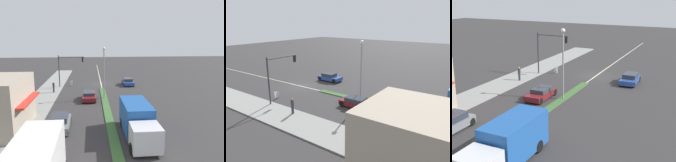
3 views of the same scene
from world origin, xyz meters
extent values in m
plane|color=#333030|center=(0.00, 18.00, 0.00)|extent=(160.00, 160.00, 0.00)
cube|color=gray|center=(9.00, 18.50, 0.06)|extent=(4.00, 73.00, 0.12)
cube|color=beige|center=(0.00, 0.00, 0.00)|extent=(0.16, 60.00, 0.01)
cube|color=tan|center=(10.98, 20.93, 2.60)|extent=(5.64, 7.30, 4.97)
cube|color=red|center=(7.80, 20.93, 2.92)|extent=(0.70, 5.84, 0.20)
cylinder|color=#333338|center=(7.55, 2.46, 2.92)|extent=(0.18, 0.18, 5.60)
cylinder|color=#333338|center=(5.30, 2.46, 5.42)|extent=(4.50, 0.12, 0.12)
cube|color=black|center=(3.35, 2.46, 4.97)|extent=(0.28, 0.24, 0.84)
sphere|color=red|center=(3.35, 2.33, 5.24)|extent=(0.18, 0.18, 0.18)
sphere|color=gold|center=(3.35, 2.33, 4.97)|extent=(0.18, 0.18, 0.18)
sphere|color=green|center=(3.35, 2.33, 4.70)|extent=(0.18, 0.18, 0.18)
cylinder|color=gray|center=(0.00, 10.37, 3.60)|extent=(0.16, 0.16, 7.00)
sphere|color=silver|center=(0.00, 10.37, 7.25)|extent=(0.44, 0.44, 0.44)
cylinder|color=#282D42|center=(7.92, 6.67, 0.56)|extent=(0.26, 0.26, 0.89)
cylinder|color=#333338|center=(7.92, 6.67, 1.32)|extent=(0.34, 0.34, 0.63)
sphere|color=tan|center=(7.92, 6.67, 1.74)|extent=(0.22, 0.22, 0.22)
cube|color=silver|center=(5.56, 1.02, 0.43)|extent=(0.45, 0.21, 0.84)
cube|color=silver|center=(5.56, 1.34, 0.43)|extent=(0.45, 0.21, 0.84)
cube|color=#284793|center=(-5.00, 1.73, 0.48)|extent=(1.85, 3.84, 0.57)
cube|color=#2D333D|center=(-5.00, 1.54, 1.01)|extent=(1.57, 2.11, 0.51)
cylinder|color=black|center=(-5.82, 3.19, 0.35)|extent=(0.22, 0.70, 0.70)
cylinder|color=black|center=(-4.18, 3.19, 0.35)|extent=(0.22, 0.70, 0.70)
cylinder|color=black|center=(-5.82, 0.26, 0.35)|extent=(0.22, 0.70, 0.70)
cylinder|color=black|center=(-4.18, 0.26, 0.35)|extent=(0.22, 0.70, 0.70)
cube|color=maroon|center=(2.20, 11.26, 0.47)|extent=(1.86, 4.04, 0.56)
cube|color=#2D333D|center=(2.20, 11.06, 0.96)|extent=(1.58, 2.22, 0.42)
cylinder|color=black|center=(1.37, 12.83, 0.35)|extent=(0.22, 0.70, 0.70)
cylinder|color=black|center=(3.03, 12.83, 0.35)|extent=(0.22, 0.70, 0.70)
cylinder|color=black|center=(1.37, 9.70, 0.35)|extent=(0.22, 0.70, 0.70)
cylinder|color=black|center=(3.03, 9.70, 0.35)|extent=(0.22, 0.70, 0.70)
cube|color=slate|center=(5.00, 21.34, 0.52)|extent=(1.89, 4.06, 0.67)
cube|color=#2D333D|center=(5.00, 21.14, 1.12)|extent=(1.60, 2.24, 0.54)
cylinder|color=black|center=(4.16, 19.74, 0.33)|extent=(0.22, 0.66, 0.66)
cylinder|color=black|center=(5.84, 19.74, 0.33)|extent=(0.22, 0.66, 0.66)
camera|label=1|loc=(1.85, 41.62, 8.68)|focal=35.00mm
camera|label=2|loc=(22.60, 23.13, 9.75)|focal=35.00mm
camera|label=3|loc=(-13.53, 38.53, 11.16)|focal=50.00mm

